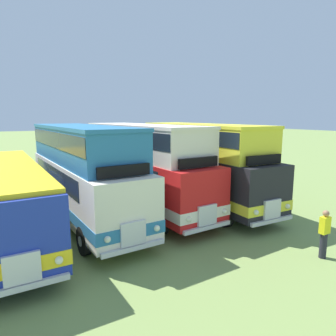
# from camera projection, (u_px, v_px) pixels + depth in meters

# --- Properties ---
(ground_plane) EXTENTS (200.00, 200.00, 0.00)m
(ground_plane) POSITION_uv_depth(u_px,v_px,m) (50.00, 227.00, 13.62)
(ground_plane) COLOR #7A934C
(bus_third_in_row) EXTENTS (2.70, 11.39, 2.99)m
(bus_third_in_row) POSITION_uv_depth(u_px,v_px,m) (6.00, 195.00, 12.42)
(bus_third_in_row) COLOR #1E339E
(bus_third_in_row) RESTS_ON ground
(bus_fourth_in_row) EXTENTS (2.95, 10.26, 4.49)m
(bus_fourth_in_row) POSITION_uv_depth(u_px,v_px,m) (83.00, 170.00, 14.09)
(bus_fourth_in_row) COLOR silver
(bus_fourth_in_row) RESTS_ON ground
(bus_fifth_in_row) EXTENTS (3.01, 10.50, 4.49)m
(bus_fifth_in_row) POSITION_uv_depth(u_px,v_px,m) (143.00, 163.00, 16.04)
(bus_fifth_in_row) COLOR red
(bus_fifth_in_row) RESTS_ON ground
(bus_sixth_in_row) EXTENTS (2.93, 10.51, 4.49)m
(bus_sixth_in_row) POSITION_uv_depth(u_px,v_px,m) (201.00, 160.00, 17.03)
(bus_sixth_in_row) COLOR black
(bus_sixth_in_row) RESTS_ON ground
(marshal_person) EXTENTS (0.36, 0.24, 1.73)m
(marshal_person) POSITION_uv_depth(u_px,v_px,m) (324.00, 234.00, 10.57)
(marshal_person) COLOR #23232D
(marshal_person) RESTS_ON ground
(rope_fence_line) EXTENTS (22.29, 0.08, 1.05)m
(rope_fence_line) POSITION_uv_depth(u_px,v_px,m) (22.00, 170.00, 24.42)
(rope_fence_line) COLOR #8C704C
(rope_fence_line) RESTS_ON ground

